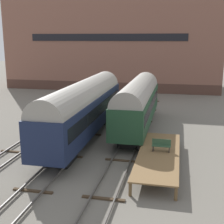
# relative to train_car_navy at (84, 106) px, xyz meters

# --- Properties ---
(ground_plane) EXTENTS (200.00, 200.00, 0.00)m
(ground_plane) POSITION_rel_train_car_navy_xyz_m (0.00, -7.78, -3.09)
(ground_plane) COLOR #6B665B
(track_middle) EXTENTS (2.60, 60.00, 0.26)m
(track_middle) POSITION_rel_train_car_navy_xyz_m (0.00, -7.78, -2.94)
(track_middle) COLOR #4C4742
(track_middle) RESTS_ON ground
(track_right) EXTENTS (2.60, 60.00, 0.26)m
(track_right) POSITION_rel_train_car_navy_xyz_m (4.48, -7.78, -2.94)
(track_right) COLOR #4C4742
(track_right) RESTS_ON ground
(train_car_navy) EXTENTS (3.07, 18.41, 5.43)m
(train_car_navy) POSITION_rel_train_car_navy_xyz_m (0.00, 0.00, 0.00)
(train_car_navy) COLOR black
(train_car_navy) RESTS_ON ground
(train_car_green) EXTENTS (2.99, 15.65, 5.16)m
(train_car_green) POSITION_rel_train_car_navy_xyz_m (4.48, 4.07, -0.16)
(train_car_green) COLOR black
(train_car_green) RESTS_ON ground
(station_platform) EXTENTS (2.98, 10.13, 0.96)m
(station_platform) POSITION_rel_train_car_navy_xyz_m (7.29, -5.10, -2.21)
(station_platform) COLOR brown
(station_platform) RESTS_ON ground
(bench) EXTENTS (1.40, 0.40, 0.91)m
(bench) POSITION_rel_train_car_navy_xyz_m (7.43, -4.54, -1.64)
(bench) COLOR #2D4C33
(bench) RESTS_ON station_platform
(warehouse_building) EXTENTS (38.83, 12.17, 17.05)m
(warehouse_building) POSITION_rel_train_car_navy_xyz_m (-3.94, 32.26, 5.44)
(warehouse_building) COLOR #4F342A
(warehouse_building) RESTS_ON ground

